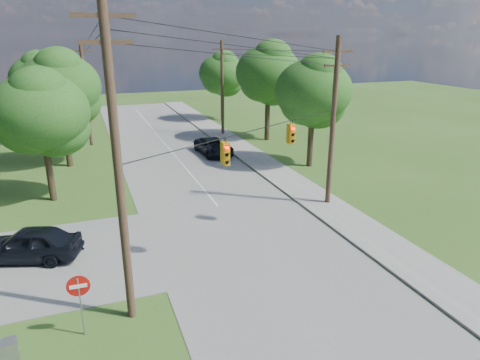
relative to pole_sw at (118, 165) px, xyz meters
name	(u,v)px	position (x,y,z in m)	size (l,w,h in m)	color
ground	(244,297)	(4.60, -0.40, -6.23)	(140.00, 140.00, 0.00)	#35571D
main_road	(246,239)	(6.60, 4.60, -6.21)	(10.00, 100.00, 0.03)	gray
sidewalk_east	(351,221)	(13.30, 4.60, -6.17)	(2.60, 100.00, 0.12)	#A7A49C
pole_sw	(118,165)	(0.00, 0.00, 0.00)	(2.00, 0.32, 12.00)	brown
pole_ne	(333,121)	(13.50, 7.60, -0.76)	(2.00, 0.32, 10.50)	brown
pole_north_e	(222,88)	(13.50, 29.60, -1.10)	(2.00, 0.32, 10.00)	brown
pole_north_w	(86,94)	(-0.40, 29.60, -1.10)	(2.00, 0.32, 10.00)	brown
power_lines	(200,59)	(6.10, 11.14, 2.93)	(13.93, 29.62, 4.93)	black
traffic_signals	(261,142)	(7.15, 4.03, -0.73)	(4.91, 3.27, 1.05)	#CE8F0C
tree_w_near	(41,112)	(-3.40, 14.60, -0.30)	(6.00, 6.00, 8.40)	#443122
tree_w_mid	(60,87)	(-2.40, 22.60, 0.35)	(6.40, 6.40, 9.22)	#443122
tree_w_far	(41,80)	(-4.40, 32.60, 0.02)	(6.00, 6.00, 8.73)	#443122
tree_e_near	(313,91)	(16.60, 15.60, 0.02)	(6.20, 6.20, 8.81)	#443122
tree_e_mid	(268,73)	(17.10, 25.60, 0.68)	(6.60, 6.60, 9.64)	#443122
tree_e_far	(222,73)	(16.10, 37.60, -0.31)	(5.80, 5.80, 8.32)	#443122
car_cross_dark	(28,244)	(-4.13, 6.25, -5.36)	(1.98, 4.92, 1.68)	black
car_main_north	(214,146)	(10.10, 21.91, -5.47)	(2.42, 5.25, 1.46)	black
control_cabinet	(8,358)	(-4.10, -1.75, -5.60)	(0.69, 0.50, 1.25)	gray
do_not_enter_sign	(79,293)	(-1.78, -0.55, -4.43)	(0.83, 0.09, 2.48)	gray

